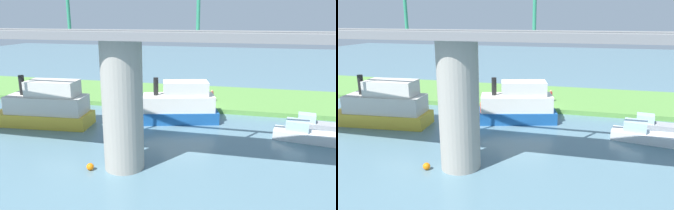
{
  "view_description": "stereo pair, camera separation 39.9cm",
  "coord_description": "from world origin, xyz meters",
  "views": [
    {
      "loc": [
        -5.47,
        34.2,
        10.14
      ],
      "look_at": [
        1.6,
        5.0,
        2.0
      ],
      "focal_mm": 34.99,
      "sensor_mm": 36.0,
      "label": 1
    },
    {
      "loc": [
        -5.86,
        34.1,
        10.14
      ],
      "look_at": [
        1.6,
        5.0,
        2.0
      ],
      "focal_mm": 34.99,
      "sensor_mm": 36.0,
      "label": 2
    }
  ],
  "objects": [
    {
      "name": "bridge_pylon",
      "position": [
        2.37,
        14.6,
        4.4
      ],
      "size": [
        2.72,
        2.72,
        8.8
      ],
      "primitive_type": "cylinder",
      "color": "#9E998E",
      "rests_on": "ground"
    },
    {
      "name": "pontoon_yellow",
      "position": [
        13.03,
        7.66,
        1.77
      ],
      "size": [
        9.59,
        3.86,
        4.79
      ],
      "color": "gold",
      "rests_on": "ground"
    },
    {
      "name": "person_on_bank",
      "position": [
        -1.71,
        -3.2,
        1.2
      ],
      "size": [
        0.51,
        0.51,
        1.39
      ],
      "color": "#2D334C",
      "rests_on": "grassy_bank"
    },
    {
      "name": "houseboat_blue",
      "position": [
        1.04,
        3.65,
        1.64
      ],
      "size": [
        9.14,
        5.07,
        4.44
      ],
      "color": "#195199",
      "rests_on": "ground"
    },
    {
      "name": "marker_buoy",
      "position": [
        4.49,
        15.62,
        0.25
      ],
      "size": [
        0.5,
        0.5,
        0.5
      ],
      "primitive_type": "sphere",
      "color": "orange",
      "rests_on": "ground"
    },
    {
      "name": "grassy_bank",
      "position": [
        0.0,
        -6.0,
        0.25
      ],
      "size": [
        80.0,
        12.0,
        0.5
      ],
      "primitive_type": "cube",
      "color": "#5B9342",
      "rests_on": "ground"
    },
    {
      "name": "riverboat_paddlewheel",
      "position": [
        14.21,
        3.59,
        0.48
      ],
      "size": [
        4.03,
        1.51,
        1.33
      ],
      "color": "#99999E",
      "rests_on": "ground"
    },
    {
      "name": "ground_plane",
      "position": [
        0.0,
        0.0,
        0.0
      ],
      "size": [
        160.0,
        160.0,
        0.0
      ],
      "primitive_type": "plane",
      "color": "slate"
    },
    {
      "name": "motorboat_red",
      "position": [
        -11.62,
        2.99,
        0.5
      ],
      "size": [
        4.39,
        2.09,
        1.41
      ],
      "color": "#99999E",
      "rests_on": "ground"
    },
    {
      "name": "motorboat_white",
      "position": [
        -10.45,
        6.21,
        0.6
      ],
      "size": [
        5.3,
        2.66,
        1.69
      ],
      "color": "white",
      "rests_on": "ground"
    },
    {
      "name": "bridge_span",
      "position": [
        2.37,
        14.59,
        9.29
      ],
      "size": [
        64.74,
        4.3,
        3.25
      ],
      "color": "slate",
      "rests_on": "bridge_pylon"
    },
    {
      "name": "mooring_post",
      "position": [
        9.11,
        -1.55,
        0.9
      ],
      "size": [
        0.2,
        0.2,
        0.8
      ],
      "primitive_type": "cylinder",
      "color": "brown",
      "rests_on": "grassy_bank"
    }
  ]
}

